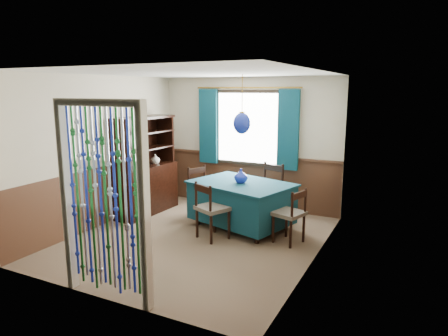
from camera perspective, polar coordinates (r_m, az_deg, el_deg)
The scene contains 22 objects.
floor at distance 6.27m, azimuth -3.90°, elevation -10.09°, with size 4.00×4.00×0.00m, color brown.
ceiling at distance 5.84m, azimuth -4.23°, elevation 13.40°, with size 4.00×4.00×0.00m, color silver.
wall_back at distance 7.70m, azimuth 3.51°, elevation 3.54°, with size 3.60×3.60×0.00m, color beige.
wall_front at distance 4.36m, azimuth -17.50°, elevation -2.87°, with size 3.60×3.60×0.00m, color beige.
wall_left at distance 7.01m, azimuth -16.87°, elevation 2.32°, with size 4.00×4.00×0.00m, color beige.
wall_right at distance 5.26m, azimuth 13.09°, elevation -0.29°, with size 4.00×4.00×0.00m, color beige.
wainscot_back at distance 7.82m, azimuth 3.40°, elevation -1.92°, with size 3.60×3.60×0.00m, color #4A2C1C.
wainscot_front at distance 4.61m, azimuth -16.81°, elevation -11.93°, with size 3.60×3.60×0.00m, color #4A2C1C.
wainscot_left at distance 7.14m, azimuth -16.45°, elevation -3.64°, with size 4.00×4.00×0.00m, color #4A2C1C.
wainscot_right at distance 5.46m, azimuth 12.59°, elevation -8.01°, with size 4.00×4.00×0.00m, color #4A2C1C.
window at distance 7.62m, azimuth 3.39°, elevation 5.74°, with size 1.32×0.12×1.42m, color black.
doorway at distance 4.45m, azimuth -16.82°, elevation -5.21°, with size 1.16×0.12×2.18m, color silver, non-canonical shape.
dining_table at distance 6.64m, azimuth 2.48°, elevation -4.81°, with size 1.83×1.50×0.77m.
chair_near at distance 6.12m, azimuth -1.84°, elevation -5.85°, with size 0.58×0.57×0.90m.
chair_far at distance 7.15m, azimuth 6.20°, elevation -3.08°, with size 0.61×0.60×0.98m.
chair_left at distance 7.21m, azimuth -3.14°, elevation -3.22°, with size 0.56×0.57×0.90m.
chair_right at distance 6.05m, azimuth 9.47°, elevation -6.52°, with size 0.51×0.52×0.84m.
sideboard at distance 7.52m, azimuth -11.24°, elevation -1.74°, with size 0.54×1.39×1.79m.
pendant_lamp at distance 6.40m, azimuth 2.58°, elevation 6.42°, with size 0.28×0.28×0.93m.
vase_table at distance 6.52m, azimuth 2.44°, elevation -1.21°, with size 0.20×0.20×0.21m, color navy.
bowl_shelf at distance 7.19m, azimuth -12.18°, elevation 2.76°, with size 0.21×0.21×0.05m, color beige.
vase_sideboard at distance 7.62m, azimuth -9.79°, elevation 1.38°, with size 0.19×0.19×0.20m, color beige.
Camera 1 is at (2.97, -5.03, 2.27)m, focal length 32.00 mm.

